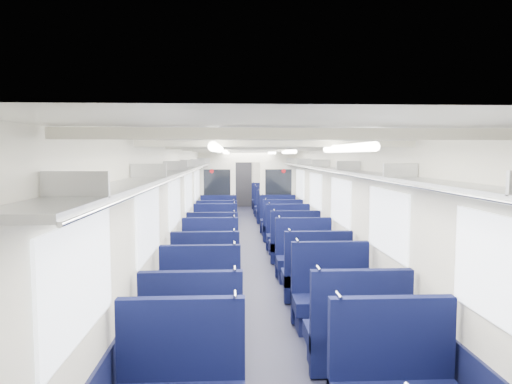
{
  "coord_description": "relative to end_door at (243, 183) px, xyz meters",
  "views": [
    {
      "loc": [
        -0.42,
        -10.33,
        2.2
      ],
      "look_at": [
        0.17,
        1.17,
        1.26
      ],
      "focal_mm": 31.61,
      "sensor_mm": 36.0,
      "label": 1
    }
  ],
  "objects": [
    {
      "name": "dado_left",
      "position": [
        -1.39,
        -8.94,
        -0.65
      ],
      "size": [
        0.03,
        17.9,
        0.7
      ],
      "primitive_type": "cube",
      "color": "black",
      "rests_on": "floor"
    },
    {
      "name": "seat_13",
      "position": [
        0.83,
        -10.22,
        -0.66
      ],
      "size": [
        1.0,
        0.55,
        1.12
      ],
      "color": "#0B1037",
      "rests_on": "floor"
    },
    {
      "name": "seat_11",
      "position": [
        0.83,
        -11.51,
        -0.66
      ],
      "size": [
        1.0,
        0.55,
        1.12
      ],
      "color": "#0B1037",
      "rests_on": "floor"
    },
    {
      "name": "end_door",
      "position": [
        0.0,
        0.0,
        0.0
      ],
      "size": [
        0.75,
        0.06,
        2.0
      ],
      "primitive_type": "cube",
      "color": "black",
      "rests_on": "floor"
    },
    {
      "name": "floor",
      "position": [
        0.0,
        -8.94,
        -1.0
      ],
      "size": [
        2.8,
        18.0,
        0.01
      ],
      "primitive_type": "cube",
      "color": "black",
      "rests_on": "ground"
    },
    {
      "name": "seat_10",
      "position": [
        -0.83,
        -11.41,
        -0.66
      ],
      "size": [
        1.0,
        0.55,
        1.12
      ],
      "color": "#0B1037",
      "rests_on": "floor"
    },
    {
      "name": "seat_7",
      "position": [
        0.83,
        -13.74,
        -0.66
      ],
      "size": [
        1.0,
        0.55,
        1.12
      ],
      "color": "#0B1037",
      "rests_on": "floor"
    },
    {
      "name": "seat_20",
      "position": [
        -0.83,
        -4.91,
        -0.66
      ],
      "size": [
        1.0,
        0.55,
        1.12
      ],
      "color": "#0B1037",
      "rests_on": "floor"
    },
    {
      "name": "seat_12",
      "position": [
        -0.83,
        -10.39,
        -0.66
      ],
      "size": [
        1.0,
        0.55,
        1.12
      ],
      "color": "#0B1037",
      "rests_on": "floor"
    },
    {
      "name": "seat_22",
      "position": [
        -0.83,
        -3.68,
        -0.66
      ],
      "size": [
        1.0,
        0.55,
        1.12
      ],
      "color": "#0B1037",
      "rests_on": "floor"
    },
    {
      "name": "seat_26",
      "position": [
        -0.83,
        -1.33,
        -0.66
      ],
      "size": [
        1.0,
        0.55,
        1.12
      ],
      "color": "#0B1037",
      "rests_on": "floor"
    },
    {
      "name": "seat_6",
      "position": [
        -0.83,
        -13.88,
        -0.66
      ],
      "size": [
        1.0,
        0.55,
        1.12
      ],
      "color": "#0B1037",
      "rests_on": "floor"
    },
    {
      "name": "seat_9",
      "position": [
        0.83,
        -12.66,
        -0.66
      ],
      "size": [
        1.0,
        0.55,
        1.12
      ],
      "color": "#0B1037",
      "rests_on": "floor"
    },
    {
      "name": "seat_14",
      "position": [
        -0.83,
        -9.08,
        -0.66
      ],
      "size": [
        1.0,
        0.55,
        1.12
      ],
      "color": "#0B1037",
      "rests_on": "floor"
    },
    {
      "name": "seat_4",
      "position": [
        -0.83,
        -14.86,
        -0.66
      ],
      "size": [
        1.0,
        0.55,
        1.12
      ],
      "color": "#0B1037",
      "rests_on": "floor"
    },
    {
      "name": "seat_27",
      "position": [
        0.83,
        -1.31,
        -0.66
      ],
      "size": [
        1.0,
        0.55,
        1.12
      ],
      "color": "#0B1037",
      "rests_on": "floor"
    },
    {
      "name": "dado_right",
      "position": [
        1.39,
        -8.94,
        -0.65
      ],
      "size": [
        0.03,
        17.9,
        0.7
      ],
      "primitive_type": "cube",
      "color": "black",
      "rests_on": "floor"
    },
    {
      "name": "seat_8",
      "position": [
        -0.83,
        -12.61,
        -0.66
      ],
      "size": [
        1.0,
        0.55,
        1.12
      ],
      "color": "#0B1037",
      "rests_on": "floor"
    },
    {
      "name": "seat_21",
      "position": [
        0.83,
        -4.87,
        -0.66
      ],
      "size": [
        1.0,
        0.55,
        1.12
      ],
      "color": "#0B1037",
      "rests_on": "floor"
    },
    {
      "name": "seat_18",
      "position": [
        -0.83,
        -6.87,
        -0.66
      ],
      "size": [
        1.0,
        0.55,
        1.12
      ],
      "color": "#0B1037",
      "rests_on": "floor"
    },
    {
      "name": "seat_23",
      "position": [
        0.83,
        -3.55,
        -0.66
      ],
      "size": [
        1.0,
        0.55,
        1.12
      ],
      "color": "#0B1037",
      "rests_on": "floor"
    },
    {
      "name": "seat_17",
      "position": [
        0.83,
        -7.94,
        -0.66
      ],
      "size": [
        1.0,
        0.55,
        1.12
      ],
      "color": "#0B1037",
      "rests_on": "floor"
    },
    {
      "name": "seat_16",
      "position": [
        -0.83,
        -8.09,
        -0.66
      ],
      "size": [
        1.0,
        0.55,
        1.12
      ],
      "color": "#0B1037",
      "rests_on": "floor"
    },
    {
      "name": "seat_25",
      "position": [
        0.83,
        -2.48,
        -0.66
      ],
      "size": [
        1.0,
        0.55,
        1.12
      ],
      "color": "#0B1037",
      "rests_on": "floor"
    },
    {
      "name": "wall_far",
      "position": [
        0.0,
        0.06,
        0.18
      ],
      "size": [
        2.8,
        0.02,
        2.35
      ],
      "primitive_type": "cube",
      "color": "beige",
      "rests_on": "floor"
    },
    {
      "name": "seat_19",
      "position": [
        0.83,
        -6.88,
        -0.66
      ],
      "size": [
        1.0,
        0.55,
        1.12
      ],
      "color": "#0B1037",
      "rests_on": "floor"
    },
    {
      "name": "ceiling",
      "position": [
        0.0,
        -8.94,
        1.35
      ],
      "size": [
        2.8,
        18.0,
        0.01
      ],
      "primitive_type": "cube",
      "color": "white",
      "rests_on": "wall_left"
    },
    {
      "name": "wall_right",
      "position": [
        1.4,
        -8.94,
        0.18
      ],
      "size": [
        0.02,
        18.0,
        2.35
      ],
      "primitive_type": "cube",
      "color": "beige",
      "rests_on": "floor"
    },
    {
      "name": "seat_5",
      "position": [
        0.83,
        -14.89,
        -0.66
      ],
      "size": [
        1.0,
        0.55,
        1.12
      ],
      "color": "#0B1037",
      "rests_on": "floor"
    },
    {
      "name": "windows",
      "position": [
        0.0,
        -9.4,
        0.42
      ],
      "size": [
        2.78,
        15.6,
        0.75
      ],
      "color": "white",
      "rests_on": "wall_left"
    },
    {
      "name": "luggage_rack_right",
      "position": [
        1.21,
        -8.94,
        0.97
      ],
      "size": [
        0.36,
        17.4,
        0.18
      ],
      "color": "#B2B5BA",
      "rests_on": "wall_right"
    },
    {
      "name": "seat_15",
      "position": [
        0.83,
        -9.24,
        -0.66
      ],
      "size": [
        1.0,
        0.55,
        1.12
      ],
      "color": "#0B1037",
      "rests_on": "floor"
    },
    {
      "name": "bulkhead",
      "position": [
        -0.0,
        -6.42,
        0.23
      ],
      "size": [
        2.8,
        0.1,
        2.35
      ],
      "color": "beige",
      "rests_on": "floor"
    },
    {
      "name": "luggage_rack_left",
      "position": [
        -1.21,
        -8.94,
        0.97
      ],
      "size": [
        0.36,
        17.4,
        0.18
      ],
      "color": "#B2B5BA",
      "rests_on": "wall_left"
    },
    {
      "name": "ceiling_fittings",
      "position": [
        0.0,
        -9.2,
        1.29
      ],
      "size": [
        2.7,
        16.06,
        0.11
      ],
      "color": "beige",
      "rests_on": "ceiling"
    },
    {
      "name": "wall_left",
      "position": [
        -1.4,
        -8.94,
        0.18
      ],
      "size": [
        0.02,
        18.0,
        2.35
      ],
      "primitive_type": "cube",
      "color": "beige",
      "rests_on": "floor"
    },
    {
      "name": "seat_24",
      "position": [
        -0.83,
        -2.4,
        -0.66
      ],
      "size": [
        1.0,
        0.55,
        1.12
      ],
      "color": "#0B1037",
      "rests_on": "floor"
    }
  ]
}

